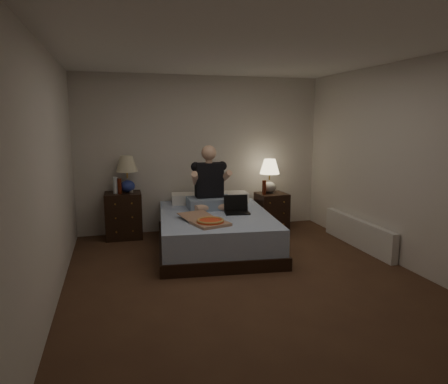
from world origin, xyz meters
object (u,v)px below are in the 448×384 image
object	(u,v)px
beer_bottle_right	(264,187)
person	(210,177)
bed	(215,231)
nightstand_right	(272,212)
soda_can	(131,189)
beer_bottle_left	(120,186)
laptop	(237,205)
water_bottle	(115,185)
lamp_left	(127,174)
pizza_box	(210,222)
nightstand_left	(124,215)
radiator	(358,233)
lamp_right	(269,176)

from	to	relation	value
beer_bottle_right	person	size ratio (longest dim) A/B	0.25
bed	nightstand_right	world-z (taller)	nightstand_right
soda_can	beer_bottle_left	size ratio (longest dim) A/B	0.43
soda_can	laptop	bearing A→B (deg)	-33.88
water_bottle	soda_can	world-z (taller)	water_bottle
lamp_left	laptop	size ratio (longest dim) A/B	1.65
lamp_left	person	distance (m)	1.28
soda_can	pizza_box	distance (m)	1.71
soda_can	pizza_box	xyz separation A→B (m)	(0.90, -1.44, -0.21)
water_bottle	pizza_box	world-z (taller)	water_bottle
lamp_left	person	world-z (taller)	person
water_bottle	beer_bottle_left	xyz separation A→B (m)	(0.06, -0.02, -0.01)
bed	nightstand_left	size ratio (longest dim) A/B	2.86
lamp_left	radiator	world-z (taller)	lamp_left
nightstand_right	beer_bottle_left	world-z (taller)	beer_bottle_left
radiator	beer_bottle_right	bearing A→B (deg)	131.79
water_bottle	laptop	size ratio (longest dim) A/B	0.74
bed	beer_bottle_left	size ratio (longest dim) A/B	8.76
soda_can	laptop	xyz separation A→B (m)	(1.40, -0.94, -0.13)
laptop	radiator	xyz separation A→B (m)	(1.69, -0.40, -0.42)
lamp_left	beer_bottle_left	world-z (taller)	lamp_left
soda_can	radiator	bearing A→B (deg)	-23.43
nightstand_right	beer_bottle_left	bearing A→B (deg)	173.42
laptop	radiator	bearing A→B (deg)	-5.41
lamp_right	radiator	distance (m)	1.66
laptop	pizza_box	xyz separation A→B (m)	(-0.51, -0.50, -0.08)
bed	beer_bottle_right	xyz separation A→B (m)	(0.98, 0.65, 0.47)
lamp_right	water_bottle	world-z (taller)	lamp_right
laptop	beer_bottle_left	bearing A→B (deg)	157.81
lamp_right	beer_bottle_right	size ratio (longest dim) A/B	2.43
bed	beer_bottle_right	distance (m)	1.27
beer_bottle_left	person	distance (m)	1.37
nightstand_left	lamp_left	world-z (taller)	lamp_left
water_bottle	nightstand_right	bearing A→B (deg)	-3.39
soda_can	radiator	size ratio (longest dim) A/B	0.06
beer_bottle_left	beer_bottle_right	xyz separation A→B (m)	(2.25, -0.18, -0.09)
lamp_left	lamp_right	world-z (taller)	lamp_left
beer_bottle_left	person	bearing A→B (deg)	-20.35
lamp_right	nightstand_left	bearing A→B (deg)	176.43
water_bottle	beer_bottle_left	size ratio (longest dim) A/B	1.09
nightstand_right	water_bottle	size ratio (longest dim) A/B	2.45
water_bottle	laptop	distance (m)	1.89
beer_bottle_right	pizza_box	xyz separation A→B (m)	(-1.19, -1.23, -0.18)
lamp_right	person	distance (m)	1.18
beer_bottle_left	lamp_left	bearing A→B (deg)	31.49
radiator	beer_bottle_left	bearing A→B (deg)	158.17
nightstand_left	pizza_box	bearing A→B (deg)	-54.13
soda_can	pizza_box	bearing A→B (deg)	-58.11
person	pizza_box	world-z (taller)	person
lamp_right	beer_bottle_left	size ratio (longest dim) A/B	2.43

